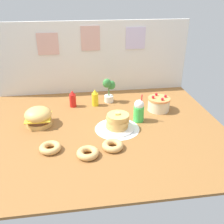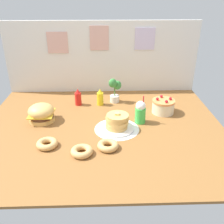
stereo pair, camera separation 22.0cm
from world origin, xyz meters
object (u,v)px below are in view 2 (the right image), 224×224
(layer_cake, at_px, (163,106))
(donut_chocolate, at_px, (82,151))
(ketchup_bottle, at_px, (78,97))
(burger, at_px, (41,113))
(pancake_stack, at_px, (117,123))
(mustard_bottle, at_px, (100,97))
(donut_vanilla, at_px, (108,145))
(cream_soda_cup, at_px, (140,112))
(donut_pink_glaze, at_px, (47,144))
(potted_plant, at_px, (114,89))

(layer_cake, relative_size, donut_chocolate, 1.34)
(ketchup_bottle, height_order, donut_chocolate, ketchup_bottle)
(burger, relative_size, pancake_stack, 0.78)
(mustard_bottle, bearing_deg, ketchup_bottle, 178.12)
(burger, bearing_deg, donut_vanilla, -37.58)
(donut_vanilla, bearing_deg, ketchup_bottle, 110.06)
(layer_cake, height_order, cream_soda_cup, cream_soda_cup)
(mustard_bottle, bearing_deg, donut_vanilla, -85.31)
(burger, bearing_deg, donut_pink_glaze, -73.22)
(cream_soda_cup, relative_size, potted_plant, 0.98)
(donut_chocolate, bearing_deg, layer_cake, 41.78)
(layer_cake, xyz_separation_m, cream_soda_cup, (-0.25, -0.19, 0.04))
(pancake_stack, bearing_deg, donut_chocolate, -127.86)
(cream_soda_cup, distance_m, donut_pink_glaze, 0.87)
(cream_soda_cup, bearing_deg, donut_chocolate, -136.21)
(donut_pink_glaze, distance_m, potted_plant, 1.02)
(pancake_stack, xyz_separation_m, donut_chocolate, (-0.28, -0.36, -0.04))
(layer_cake, height_order, mustard_bottle, mustard_bottle)
(pancake_stack, height_order, potted_plant, potted_plant)
(donut_chocolate, bearing_deg, pancake_stack, 52.14)
(mustard_bottle, height_order, donut_pink_glaze, mustard_bottle)
(donut_pink_glaze, bearing_deg, donut_chocolate, -21.49)
(donut_vanilla, bearing_deg, burger, 142.42)
(pancake_stack, xyz_separation_m, layer_cake, (0.47, 0.31, 0.00))
(layer_cake, distance_m, ketchup_bottle, 0.88)
(donut_pink_glaze, bearing_deg, cream_soda_cup, 25.36)
(pancake_stack, height_order, donut_chocolate, pancake_stack)
(donut_vanilla, bearing_deg, pancake_stack, 73.92)
(cream_soda_cup, relative_size, donut_chocolate, 1.61)
(burger, bearing_deg, cream_soda_cup, -3.54)
(layer_cake, xyz_separation_m, donut_vanilla, (-0.56, -0.60, -0.04))
(burger, relative_size, ketchup_bottle, 1.33)
(mustard_bottle, height_order, potted_plant, potted_plant)
(burger, xyz_separation_m, cream_soda_cup, (0.91, -0.06, 0.02))
(potted_plant, bearing_deg, layer_cake, -30.58)
(mustard_bottle, xyz_separation_m, potted_plant, (0.15, 0.07, 0.06))
(donut_pink_glaze, xyz_separation_m, donut_vanilla, (0.48, -0.04, 0.00))
(pancake_stack, distance_m, ketchup_bottle, 0.65)
(pancake_stack, xyz_separation_m, cream_soda_cup, (0.22, 0.12, 0.04))
(mustard_bottle, bearing_deg, burger, -147.52)
(layer_cake, xyz_separation_m, mustard_bottle, (-0.62, 0.20, 0.01))
(pancake_stack, relative_size, ketchup_bottle, 1.70)
(donut_chocolate, xyz_separation_m, potted_plant, (0.28, 0.95, 0.12))
(ketchup_bottle, bearing_deg, donut_vanilla, -69.94)
(donut_vanilla, xyz_separation_m, potted_plant, (0.09, 0.88, 0.12))
(burger, bearing_deg, layer_cake, 6.77)
(pancake_stack, relative_size, donut_pink_glaze, 1.83)
(pancake_stack, bearing_deg, burger, 165.81)
(donut_pink_glaze, distance_m, donut_vanilla, 0.48)
(potted_plant, bearing_deg, pancake_stack, -90.20)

